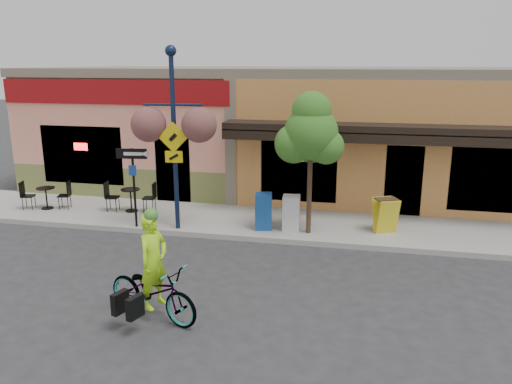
% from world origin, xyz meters
% --- Properties ---
extents(ground, '(90.00, 90.00, 0.00)m').
position_xyz_m(ground, '(0.00, 0.00, 0.00)').
color(ground, '#2D2D30').
rests_on(ground, ground).
extents(sidewalk, '(24.00, 3.00, 0.15)m').
position_xyz_m(sidewalk, '(0.00, 2.00, 0.07)').
color(sidewalk, '#9E9B93').
rests_on(sidewalk, ground).
extents(curb, '(24.00, 0.12, 0.15)m').
position_xyz_m(curb, '(0.00, 0.55, 0.07)').
color(curb, '#A8A59E').
rests_on(curb, ground).
extents(building, '(18.20, 8.20, 4.50)m').
position_xyz_m(building, '(0.00, 7.50, 2.25)').
color(building, '#ED8F75').
rests_on(building, ground).
extents(bicycle, '(2.18, 1.35, 1.08)m').
position_xyz_m(bicycle, '(-0.59, -3.90, 0.54)').
color(bicycle, maroon).
rests_on(bicycle, ground).
extents(cyclist_rider, '(0.62, 0.76, 1.81)m').
position_xyz_m(cyclist_rider, '(-0.54, -3.90, 0.90)').
color(cyclist_rider, '#B2FF1A').
rests_on(cyclist_rider, ground).
extents(lamp_post, '(1.66, 0.84, 5.00)m').
position_xyz_m(lamp_post, '(-1.87, 0.77, 2.65)').
color(lamp_post, '#131F3D').
rests_on(lamp_post, sidewalk).
extents(one_way_sign, '(0.88, 0.30, 2.26)m').
position_xyz_m(one_way_sign, '(-3.07, 0.65, 1.28)').
color(one_way_sign, black).
rests_on(one_way_sign, sidewalk).
extents(cafe_set_left, '(1.65, 1.11, 0.90)m').
position_xyz_m(cafe_set_left, '(-6.65, 1.72, 0.60)').
color(cafe_set_left, black).
rests_on(cafe_set_left, sidewalk).
extents(cafe_set_right, '(1.66, 0.99, 0.94)m').
position_xyz_m(cafe_set_right, '(-3.89, 2.02, 0.62)').
color(cafe_set_right, black).
rests_on(cafe_set_right, sidewalk).
extents(newspaper_box_blue, '(0.53, 0.49, 1.03)m').
position_xyz_m(newspaper_box_blue, '(0.51, 1.21, 0.66)').
color(newspaper_box_blue, '#17468D').
rests_on(newspaper_box_blue, sidewalk).
extents(newspaper_box_grey, '(0.49, 0.45, 0.99)m').
position_xyz_m(newspaper_box_grey, '(1.29, 1.27, 0.65)').
color(newspaper_box_grey, silver).
rests_on(newspaper_box_grey, sidewalk).
extents(street_tree, '(1.92, 1.92, 3.89)m').
position_xyz_m(street_tree, '(1.79, 1.14, 2.09)').
color(street_tree, '#3D7A26').
rests_on(street_tree, sidewalk).
extents(sandwich_board, '(0.71, 0.63, 0.97)m').
position_xyz_m(sandwich_board, '(3.91, 1.47, 0.64)').
color(sandwich_board, yellow).
rests_on(sandwich_board, sidewalk).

